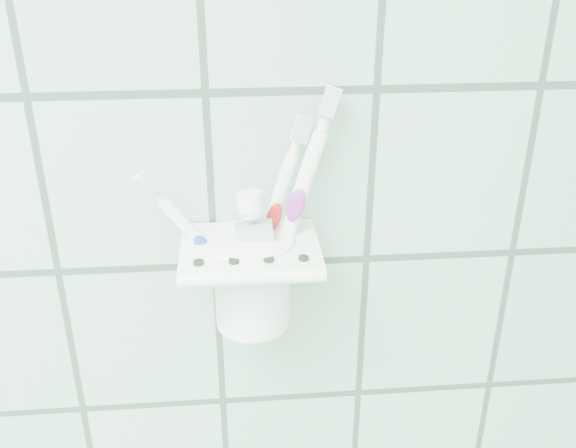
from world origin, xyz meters
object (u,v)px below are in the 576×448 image
Objects in this scene: toothbrush_pink at (260,229)px; toothbrush_orange at (238,218)px; holder_bracket at (250,252)px; toothpaste_tube at (266,250)px; toothbrush_blue at (258,208)px; cup at (252,277)px.

toothbrush_orange is (-0.02, 0.01, 0.01)m from toothbrush_pink.
holder_bracket is 0.95× the size of toothpaste_tube.
toothbrush_pink reaches higher than toothpaste_tube.
toothbrush_orange is at bearing 164.49° from toothbrush_blue.
toothbrush_pink is at bearing -23.00° from toothbrush_orange.
toothbrush_pink reaches higher than holder_bracket.
toothbrush_orange is at bearing 136.98° from toothbrush_pink.
toothbrush_blue is 1.15× the size of toothbrush_orange.
cup is 0.04m from toothpaste_tube.
cup is at bearing 74.97° from holder_bracket.
toothbrush_blue is 1.70× the size of toothpaste_tube.
toothbrush_orange reaches higher than toothbrush_pink.
cup is at bearing -45.04° from toothbrush_orange.
toothbrush_pink is 0.02m from toothpaste_tube.
toothbrush_orange is (-0.01, 0.01, 0.03)m from holder_bracket.
toothbrush_orange reaches higher than cup.
holder_bracket is 0.56× the size of toothbrush_blue.
toothbrush_blue is (0.01, -0.00, 0.07)m from cup.
toothbrush_blue is at bearing -37.91° from toothbrush_orange.
toothbrush_pink is at bearing 119.59° from toothpaste_tube.
holder_bracket is 0.02m from toothbrush_pink.
cup is at bearing 177.54° from toothbrush_blue.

